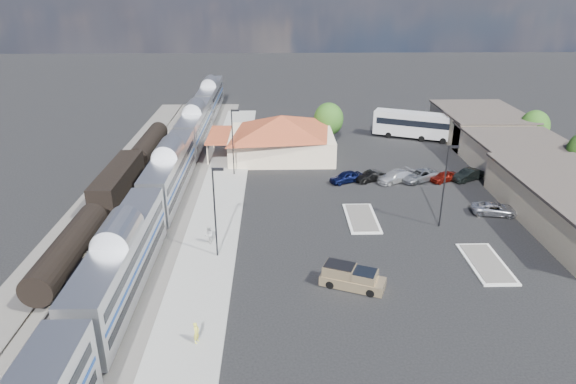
{
  "coord_description": "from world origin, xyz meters",
  "views": [
    {
      "loc": [
        -5.39,
        -48.75,
        24.36
      ],
      "look_at": [
        -4.07,
        3.17,
        2.8
      ],
      "focal_mm": 32.0,
      "sensor_mm": 36.0,
      "label": 1
    }
  ],
  "objects_px": {
    "pickup_truck": "(353,278)",
    "coach_bus": "(416,124)",
    "suv": "(495,209)",
    "station_depot": "(281,136)"
  },
  "relations": [
    {
      "from": "pickup_truck",
      "to": "coach_bus",
      "type": "xyz_separation_m",
      "value": [
        16.52,
        43.9,
        1.6
      ]
    },
    {
      "from": "suv",
      "to": "coach_bus",
      "type": "xyz_separation_m",
      "value": [
        -1.44,
        29.7,
        1.8
      ]
    },
    {
      "from": "pickup_truck",
      "to": "suv",
      "type": "distance_m",
      "value": 22.89
    },
    {
      "from": "pickup_truck",
      "to": "suv",
      "type": "xyz_separation_m",
      "value": [
        17.95,
        14.2,
        -0.2
      ]
    },
    {
      "from": "station_depot",
      "to": "pickup_truck",
      "type": "relative_size",
      "value": 3.18
    },
    {
      "from": "station_depot",
      "to": "suv",
      "type": "xyz_separation_m",
      "value": [
        23.6,
        -21.25,
        -2.44
      ]
    },
    {
      "from": "station_depot",
      "to": "coach_bus",
      "type": "relative_size",
      "value": 1.36
    },
    {
      "from": "station_depot",
      "to": "suv",
      "type": "distance_m",
      "value": 31.85
    },
    {
      "from": "pickup_truck",
      "to": "coach_bus",
      "type": "relative_size",
      "value": 0.43
    },
    {
      "from": "coach_bus",
      "to": "suv",
      "type": "bearing_deg",
      "value": -153.57
    }
  ]
}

